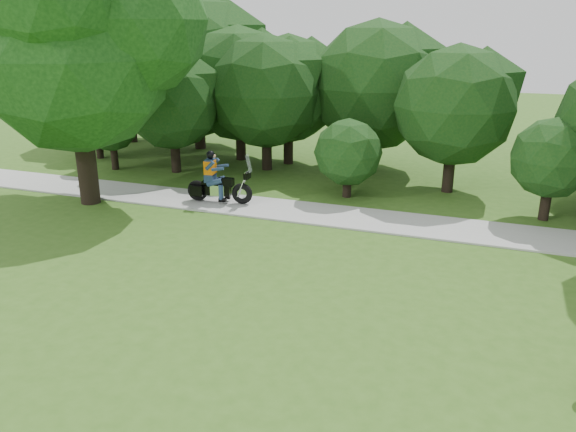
# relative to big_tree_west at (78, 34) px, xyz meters

# --- Properties ---
(ground) EXTENTS (100.00, 100.00, 0.00)m
(ground) POSITION_rel_big_tree_west_xyz_m (10.54, -6.85, -5.76)
(ground) COLOR #355D1A
(ground) RESTS_ON ground
(walkway) EXTENTS (60.00, 2.20, 0.06)m
(walkway) POSITION_rel_big_tree_west_xyz_m (10.54, 1.15, -5.73)
(walkway) COLOR #A3A39E
(walkway) RESTS_ON ground
(tree_line) EXTENTS (39.95, 11.39, 7.70)m
(tree_line) POSITION_rel_big_tree_west_xyz_m (12.02, 7.64, -2.14)
(tree_line) COLOR black
(tree_line) RESTS_ON ground
(big_tree_west) EXTENTS (8.64, 6.56, 9.96)m
(big_tree_west) POSITION_rel_big_tree_west_xyz_m (0.00, 0.00, 0.00)
(big_tree_west) COLOR black
(big_tree_west) RESTS_ON ground
(touring_motorcycle) EXTENTS (2.43, 0.88, 1.85)m
(touring_motorcycle) POSITION_rel_big_tree_west_xyz_m (4.30, 1.10, -5.02)
(touring_motorcycle) COLOR black
(touring_motorcycle) RESTS_ON walkway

